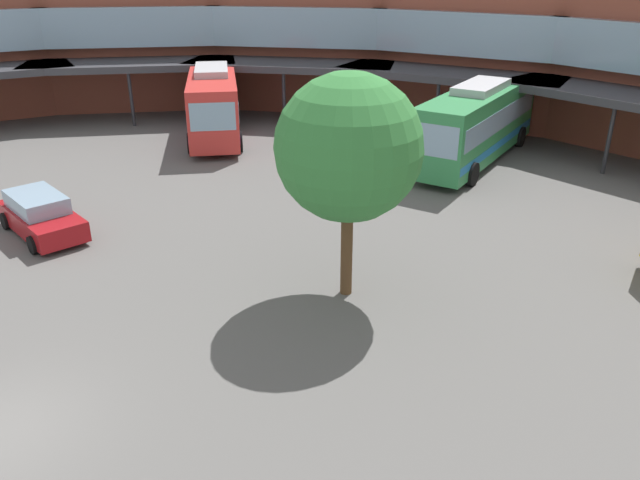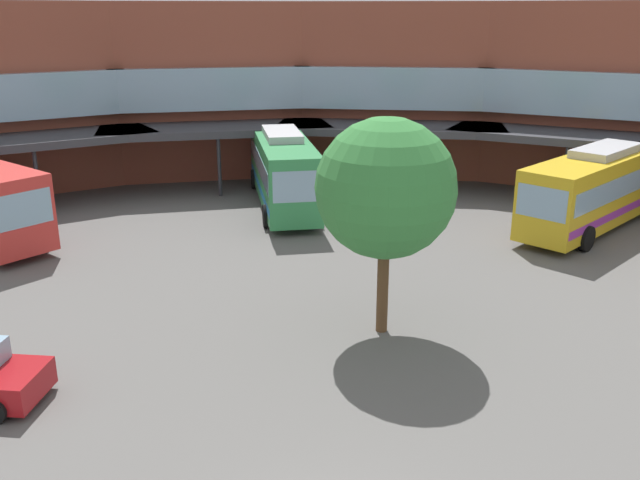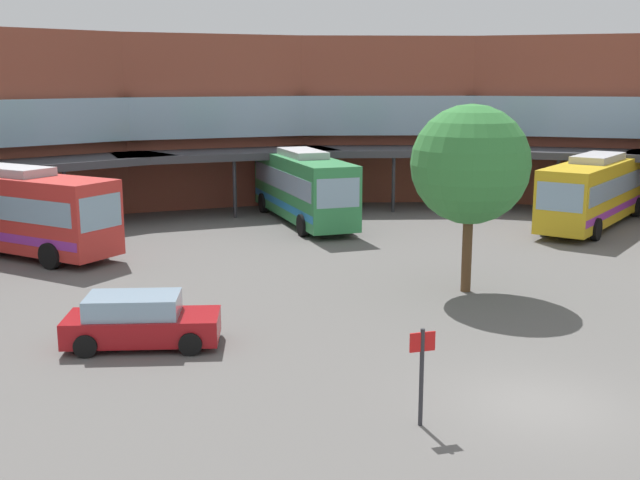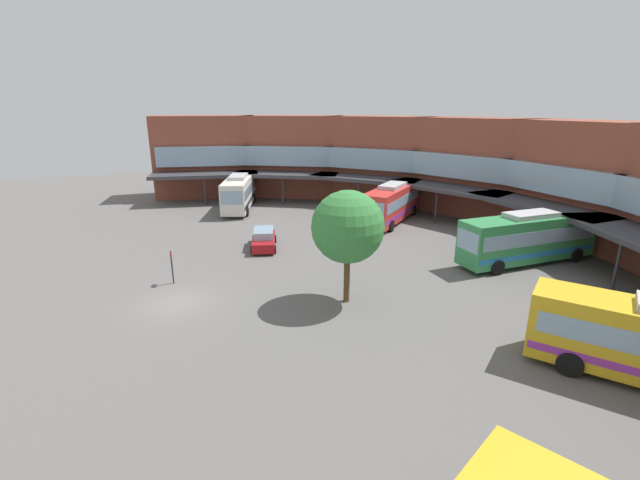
# 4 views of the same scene
# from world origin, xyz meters

# --- Properties ---
(station_building) EXTENTS (74.81, 37.20, 10.16)m
(station_building) POSITION_xyz_m (-0.00, 22.26, 5.10)
(station_building) COLOR brown
(station_building) RESTS_ON ground
(bus_0) EXTENTS (3.11, 11.11, 3.91)m
(bus_0) POSITION_xyz_m (3.06, 24.72, 1.98)
(bus_0) COLOR #338C4C
(bus_0) RESTS_ON ground
(bus_4) EXTENTS (11.23, 8.60, 3.76)m
(bus_4) POSITION_xyz_m (17.06, 18.15, 1.90)
(bus_4) COLOR gold
(bus_4) RESTS_ON ground
(plaza_tree) EXTENTS (4.25, 4.25, 6.78)m
(plaza_tree) POSITION_xyz_m (3.75, 9.39, 4.64)
(plaza_tree) COLOR brown
(plaza_tree) RESTS_ON ground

